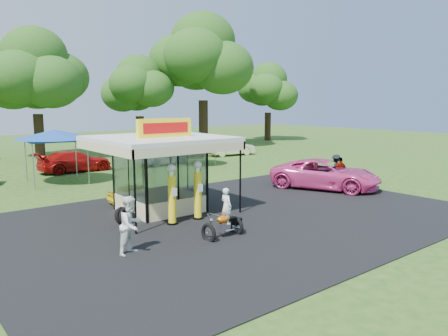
{
  "coord_description": "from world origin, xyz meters",
  "views": [
    {
      "loc": [
        -11.81,
        -11.76,
        4.85
      ],
      "look_at": [
        0.88,
        4.0,
        1.82
      ],
      "focal_mm": 35.0,
      "sensor_mm": 36.0,
      "label": 1
    }
  ],
  "objects_px": {
    "spectator_east_a": "(336,168)",
    "bg_car_e": "(231,147)",
    "bg_car_d": "(177,150)",
    "gas_pump_left": "(172,196)",
    "bg_car_b": "(75,161)",
    "gas_pump_right": "(198,192)",
    "pink_sedan": "(325,174)",
    "spectator_west": "(131,225)",
    "gas_station_kiosk": "(160,172)",
    "a_frame_sign": "(373,183)",
    "tent_west": "(55,135)",
    "motorcycle": "(225,217)",
    "kiosk_car": "(137,193)",
    "tent_east": "(193,134)",
    "bg_car_c": "(163,156)",
    "spectator_east_b": "(340,171)"
  },
  "relations": [
    {
      "from": "a_frame_sign",
      "to": "tent_west",
      "type": "distance_m",
      "value": 18.76
    },
    {
      "from": "gas_pump_right",
      "to": "spectator_west",
      "type": "relative_size",
      "value": 1.31
    },
    {
      "from": "bg_car_b",
      "to": "pink_sedan",
      "type": "bearing_deg",
      "value": -150.57
    },
    {
      "from": "bg_car_e",
      "to": "tent_west",
      "type": "height_order",
      "value": "tent_west"
    },
    {
      "from": "gas_station_kiosk",
      "to": "a_frame_sign",
      "type": "height_order",
      "value": "gas_station_kiosk"
    },
    {
      "from": "pink_sedan",
      "to": "spectator_west",
      "type": "xyz_separation_m",
      "value": [
        -13.55,
        -2.89,
        0.11
      ]
    },
    {
      "from": "spectator_west",
      "to": "gas_station_kiosk",
      "type": "bearing_deg",
      "value": 25.39
    },
    {
      "from": "spectator_east_b",
      "to": "bg_car_c",
      "type": "height_order",
      "value": "spectator_east_b"
    },
    {
      "from": "motorcycle",
      "to": "a_frame_sign",
      "type": "bearing_deg",
      "value": 3.1
    },
    {
      "from": "spectator_west",
      "to": "gas_pump_right",
      "type": "bearing_deg",
      "value": 2.21
    },
    {
      "from": "a_frame_sign",
      "to": "bg_car_c",
      "type": "xyz_separation_m",
      "value": [
        -3.72,
        16.17,
        0.25
      ]
    },
    {
      "from": "gas_pump_right",
      "to": "motorcycle",
      "type": "distance_m",
      "value": 2.72
    },
    {
      "from": "bg_car_d",
      "to": "tent_west",
      "type": "xyz_separation_m",
      "value": [
        -12.44,
        -5.81,
        2.23
      ]
    },
    {
      "from": "spectator_east_a",
      "to": "bg_car_e",
      "type": "bearing_deg",
      "value": -104.94
    },
    {
      "from": "gas_pump_right",
      "to": "spectator_east_a",
      "type": "bearing_deg",
      "value": 9.69
    },
    {
      "from": "tent_west",
      "to": "a_frame_sign",
      "type": "bearing_deg",
      "value": -46.8
    },
    {
      "from": "bg_car_d",
      "to": "gas_pump_left",
      "type": "bearing_deg",
      "value": 162.89
    },
    {
      "from": "bg_car_d",
      "to": "bg_car_e",
      "type": "distance_m",
      "value": 5.06
    },
    {
      "from": "a_frame_sign",
      "to": "kiosk_car",
      "type": "xyz_separation_m",
      "value": [
        -11.44,
        5.7,
        0.04
      ]
    },
    {
      "from": "tent_east",
      "to": "gas_pump_left",
      "type": "bearing_deg",
      "value": -127.63
    },
    {
      "from": "tent_east",
      "to": "pink_sedan",
      "type": "bearing_deg",
      "value": -87.89
    },
    {
      "from": "spectator_east_a",
      "to": "spectator_east_b",
      "type": "relative_size",
      "value": 1.03
    },
    {
      "from": "spectator_east_a",
      "to": "tent_east",
      "type": "height_order",
      "value": "tent_east"
    },
    {
      "from": "spectator_west",
      "to": "tent_west",
      "type": "relative_size",
      "value": 0.41
    },
    {
      "from": "gas_pump_left",
      "to": "spectator_west",
      "type": "bearing_deg",
      "value": -144.15
    },
    {
      "from": "bg_car_d",
      "to": "bg_car_c",
      "type": "bearing_deg",
      "value": 149.11
    },
    {
      "from": "pink_sedan",
      "to": "bg_car_d",
      "type": "xyz_separation_m",
      "value": [
        1.22,
        17.26,
        -0.12
      ]
    },
    {
      "from": "pink_sedan",
      "to": "spectator_east_a",
      "type": "bearing_deg",
      "value": 1.45
    },
    {
      "from": "kiosk_car",
      "to": "spectator_west",
      "type": "height_order",
      "value": "spectator_west"
    },
    {
      "from": "spectator_east_a",
      "to": "bg_car_d",
      "type": "bearing_deg",
      "value": -86.7
    },
    {
      "from": "motorcycle",
      "to": "spectator_east_a",
      "type": "xyz_separation_m",
      "value": [
        12.69,
        4.65,
        0.1
      ]
    },
    {
      "from": "a_frame_sign",
      "to": "spectator_east_b",
      "type": "bearing_deg",
      "value": 67.52
    },
    {
      "from": "a_frame_sign",
      "to": "spectator_east_b",
      "type": "height_order",
      "value": "spectator_east_b"
    },
    {
      "from": "tent_east",
      "to": "gas_pump_right",
      "type": "bearing_deg",
      "value": -124.05
    },
    {
      "from": "motorcycle",
      "to": "bg_car_b",
      "type": "height_order",
      "value": "motorcycle"
    },
    {
      "from": "spectator_east_a",
      "to": "bg_car_e",
      "type": "relative_size",
      "value": 0.37
    },
    {
      "from": "spectator_east_b",
      "to": "spectator_east_a",
      "type": "bearing_deg",
      "value": -114.86
    },
    {
      "from": "gas_pump_right",
      "to": "spectator_east_a",
      "type": "xyz_separation_m",
      "value": [
        12.04,
        2.06,
        -0.36
      ]
    },
    {
      "from": "pink_sedan",
      "to": "bg_car_b",
      "type": "height_order",
      "value": "pink_sedan"
    },
    {
      "from": "gas_pump_right",
      "to": "tent_east",
      "type": "relative_size",
      "value": 0.65
    },
    {
      "from": "bg_car_d",
      "to": "tent_west",
      "type": "relative_size",
      "value": 1.11
    },
    {
      "from": "bg_car_d",
      "to": "spectator_east_b",
      "type": "bearing_deg",
      "value": -161.08
    },
    {
      "from": "motorcycle",
      "to": "kiosk_car",
      "type": "bearing_deg",
      "value": 85.34
    },
    {
      "from": "spectator_west",
      "to": "bg_car_d",
      "type": "height_order",
      "value": "spectator_west"
    },
    {
      "from": "gas_pump_right",
      "to": "spectator_east_a",
      "type": "distance_m",
      "value": 12.22
    },
    {
      "from": "bg_car_b",
      "to": "bg_car_e",
      "type": "relative_size",
      "value": 1.12
    },
    {
      "from": "bg_car_b",
      "to": "bg_car_c",
      "type": "bearing_deg",
      "value": -99.55
    },
    {
      "from": "bg_car_e",
      "to": "spectator_west",
      "type": "bearing_deg",
      "value": 140.9
    },
    {
      "from": "bg_car_b",
      "to": "bg_car_d",
      "type": "bearing_deg",
      "value": -78.47
    },
    {
      "from": "bg_car_b",
      "to": "bg_car_e",
      "type": "height_order",
      "value": "bg_car_e"
    }
  ]
}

